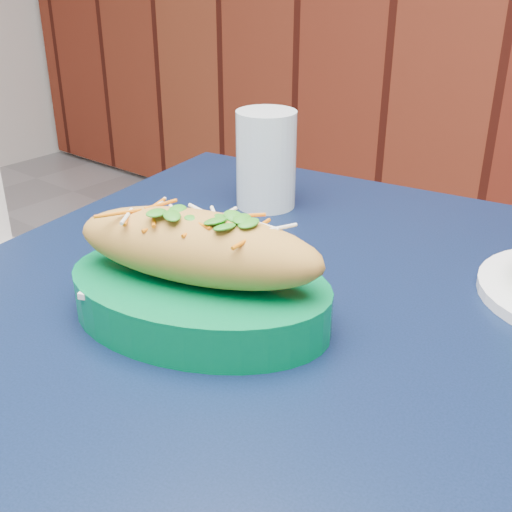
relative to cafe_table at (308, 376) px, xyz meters
The scene contains 3 objects.
cafe_table is the anchor object (origin of this frame).
banh_mi_basket 0.18m from the cafe_table, 127.89° to the right, with size 0.30×0.25×0.12m.
water_glass 0.33m from the cafe_table, 138.14° to the left, with size 0.08×0.08×0.13m, color silver.
Camera 1 is at (0.70, 0.92, 1.08)m, focal length 45.00 mm.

